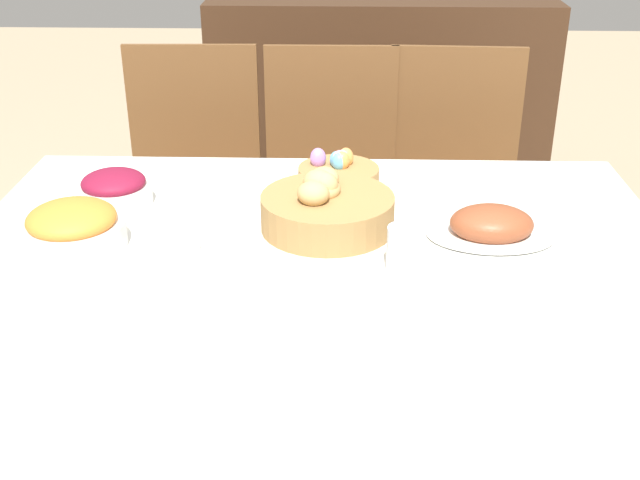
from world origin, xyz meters
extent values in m
cube|color=silver|center=(0.00, 0.00, 0.38)|extent=(1.52, 1.01, 0.76)
cylinder|color=brown|center=(-0.61, 0.55, 0.22)|extent=(0.03, 0.03, 0.45)
cylinder|color=brown|center=(-0.22, 0.56, 0.22)|extent=(0.03, 0.03, 0.45)
cylinder|color=brown|center=(-0.62, 0.93, 0.22)|extent=(0.03, 0.03, 0.45)
cylinder|color=brown|center=(-0.24, 0.95, 0.22)|extent=(0.03, 0.03, 0.45)
cube|color=brown|center=(-0.42, 0.75, 0.46)|extent=(0.43, 0.43, 0.02)
cube|color=brown|center=(-0.43, 0.95, 0.72)|extent=(0.42, 0.03, 0.50)
cylinder|color=brown|center=(-0.18, 0.55, 0.22)|extent=(0.03, 0.03, 0.45)
cylinder|color=brown|center=(0.21, 0.55, 0.22)|extent=(0.03, 0.03, 0.45)
cylinder|color=brown|center=(-0.18, 0.94, 0.22)|extent=(0.03, 0.03, 0.45)
cylinder|color=brown|center=(0.21, 0.94, 0.22)|extent=(0.03, 0.03, 0.45)
cube|color=brown|center=(0.01, 0.75, 0.46)|extent=(0.42, 0.42, 0.02)
cube|color=brown|center=(0.01, 0.95, 0.72)|extent=(0.42, 0.02, 0.50)
cylinder|color=brown|center=(0.20, 0.56, 0.22)|extent=(0.03, 0.03, 0.45)
cylinder|color=brown|center=(0.58, 0.54, 0.22)|extent=(0.03, 0.03, 0.45)
cylinder|color=brown|center=(0.21, 0.95, 0.22)|extent=(0.03, 0.03, 0.45)
cylinder|color=brown|center=(0.60, 0.93, 0.22)|extent=(0.03, 0.03, 0.45)
cube|color=brown|center=(0.40, 0.75, 0.46)|extent=(0.44, 0.44, 0.02)
cube|color=brown|center=(0.41, 0.95, 0.72)|extent=(0.42, 0.04, 0.50)
cube|color=#3D2616|center=(0.20, 1.77, 0.49)|extent=(1.39, 0.44, 0.98)
cylinder|color=#9E7542|center=(0.02, 0.07, 0.80)|extent=(0.29, 0.29, 0.08)
ellipsoid|color=tan|center=(0.01, 0.13, 0.86)|extent=(0.08, 0.08, 0.05)
ellipsoid|color=tan|center=(0.01, 0.08, 0.85)|extent=(0.10, 0.10, 0.05)
ellipsoid|color=tan|center=(-0.01, 0.03, 0.86)|extent=(0.09, 0.09, 0.05)
ellipsoid|color=tan|center=(0.01, 0.08, 0.86)|extent=(0.07, 0.07, 0.06)
ellipsoid|color=tan|center=(0.00, 0.09, 0.86)|extent=(0.10, 0.10, 0.06)
cylinder|color=#9E7542|center=(0.04, 0.35, 0.78)|extent=(0.20, 0.20, 0.03)
ellipsoid|color=#60B2E0|center=(0.04, 0.35, 0.82)|extent=(0.04, 0.04, 0.05)
ellipsoid|color=#B27AD1|center=(-0.01, 0.37, 0.82)|extent=(0.04, 0.04, 0.05)
ellipsoid|color=#F29E4C|center=(0.06, 0.37, 0.82)|extent=(0.04, 0.04, 0.05)
ellipsoid|color=pink|center=(0.05, 0.37, 0.82)|extent=(0.04, 0.04, 0.05)
ellipsoid|color=#F29E4C|center=(0.05, 0.35, 0.82)|extent=(0.04, 0.04, 0.05)
ellipsoid|color=#60B2E0|center=(0.04, 0.36, 0.81)|extent=(0.03, 0.03, 0.04)
ellipsoid|color=pink|center=(0.04, 0.36, 0.82)|extent=(0.04, 0.04, 0.05)
ellipsoid|color=silver|center=(0.37, 0.03, 0.77)|extent=(0.28, 0.19, 0.01)
ellipsoid|color=brown|center=(0.37, 0.03, 0.80)|extent=(0.18, 0.14, 0.08)
cylinder|color=silver|center=(-0.48, 0.18, 0.79)|extent=(0.18, 0.18, 0.05)
ellipsoid|color=maroon|center=(-0.48, 0.18, 0.82)|extent=(0.15, 0.15, 0.05)
cylinder|color=silver|center=(-0.51, -0.04, 0.79)|extent=(0.22, 0.22, 0.05)
ellipsoid|color=orange|center=(-0.51, -0.04, 0.83)|extent=(0.19, 0.19, 0.07)
cylinder|color=silver|center=(-0.05, -0.30, 0.77)|extent=(0.25, 0.25, 0.01)
cube|color=silver|center=(-0.20, -0.30, 0.77)|extent=(0.02, 0.19, 0.00)
cube|color=silver|center=(0.10, -0.30, 0.77)|extent=(0.02, 0.19, 0.00)
cube|color=silver|center=(0.13, -0.30, 0.77)|extent=(0.02, 0.19, 0.00)
cylinder|color=silver|center=(0.18, -0.13, 0.81)|extent=(0.07, 0.07, 0.09)
cube|color=silver|center=(-0.30, -0.09, 0.78)|extent=(0.12, 0.07, 0.03)
camera|label=1|loc=(0.05, -1.53, 1.52)|focal=45.00mm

